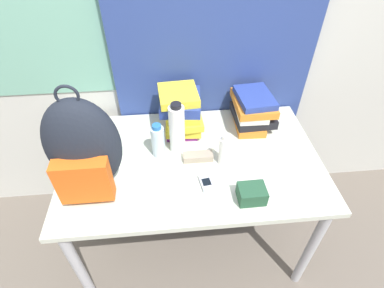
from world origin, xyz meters
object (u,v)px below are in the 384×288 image
object	(u,v)px
book_stack_center	(252,110)
sports_bottle	(177,129)
water_bottle	(158,141)
sunglasses_case	(198,157)
sunscreen_bottle	(224,151)
book_stack_left	(182,110)
camera_pouch	(252,194)
backpack	(83,149)
cell_phone	(206,183)

from	to	relation	value
book_stack_center	sports_bottle	xyz separation A→B (m)	(-0.43, -0.17, 0.04)
book_stack_center	water_bottle	distance (m)	0.57
water_bottle	sunglasses_case	bearing A→B (deg)	-16.45
sunscreen_bottle	sunglasses_case	world-z (taller)	sunscreen_bottle
water_bottle	sunglasses_case	size ratio (longest dim) A/B	1.29
book_stack_left	sunscreen_bottle	world-z (taller)	book_stack_left
book_stack_left	sports_bottle	xyz separation A→B (m)	(-0.03, -0.18, 0.01)
book_stack_center	water_bottle	size ratio (longest dim) A/B	1.43
book_stack_center	camera_pouch	world-z (taller)	book_stack_center
sunscreen_bottle	camera_pouch	distance (m)	0.26
backpack	cell_phone	world-z (taller)	backpack
book_stack_left	water_bottle	size ratio (longest dim) A/B	1.49
sports_bottle	camera_pouch	size ratio (longest dim) A/B	2.39
backpack	sports_bottle	distance (m)	0.46
sunscreen_bottle	book_stack_left	bearing A→B (deg)	122.32
sports_bottle	sunglasses_case	world-z (taller)	sports_bottle
water_bottle	book_stack_left	bearing A→B (deg)	56.50
book_stack_center	sunglasses_case	size ratio (longest dim) A/B	1.84
backpack	sports_bottle	world-z (taller)	backpack
cell_phone	camera_pouch	distance (m)	0.22
water_bottle	sports_bottle	xyz separation A→B (m)	(0.10, 0.03, 0.05)
water_bottle	sports_bottle	distance (m)	0.11
sunscreen_bottle	sunglasses_case	distance (m)	0.14
backpack	sunglasses_case	xyz separation A→B (m)	(0.50, 0.11, -0.21)
cell_phone	camera_pouch	bearing A→B (deg)	-28.86
sunscreen_bottle	camera_pouch	bearing A→B (deg)	-69.97
sunscreen_bottle	camera_pouch	world-z (taller)	sunscreen_bottle
backpack	camera_pouch	distance (m)	0.75
backpack	book_stack_center	xyz separation A→B (m)	(0.84, 0.37, -0.12)
sunglasses_case	book_stack_left	bearing A→B (deg)	103.84
backpack	sunscreen_bottle	xyz separation A→B (m)	(0.63, 0.08, -0.14)
sunscreen_bottle	sunglasses_case	bearing A→B (deg)	164.48
sports_bottle	camera_pouch	world-z (taller)	sports_bottle
book_stack_center	water_bottle	bearing A→B (deg)	-159.38
book_stack_left	camera_pouch	distance (m)	0.60
water_bottle	sunscreen_bottle	distance (m)	0.33
sports_bottle	cell_phone	distance (m)	0.31
sunscreen_bottle	sunglasses_case	xyz separation A→B (m)	(-0.12, 0.03, -0.06)
sunscreen_bottle	sunglasses_case	size ratio (longest dim) A/B	1.18
book_stack_left	sunscreen_bottle	distance (m)	0.35
water_bottle	camera_pouch	size ratio (longest dim) A/B	1.58
cell_phone	backpack	bearing A→B (deg)	173.98
sunglasses_case	camera_pouch	xyz separation A→B (m)	(0.21, -0.27, 0.02)
water_bottle	sunscreen_bottle	bearing A→B (deg)	-16.10
sports_bottle	sunscreen_bottle	size ratio (longest dim) A/B	1.65
sunglasses_case	sunscreen_bottle	bearing A→B (deg)	-15.52
sunglasses_case	cell_phone	bearing A→B (deg)	-82.95
backpack	cell_phone	bearing A→B (deg)	-6.02
book_stack_left	camera_pouch	world-z (taller)	book_stack_left
cell_phone	camera_pouch	world-z (taller)	camera_pouch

